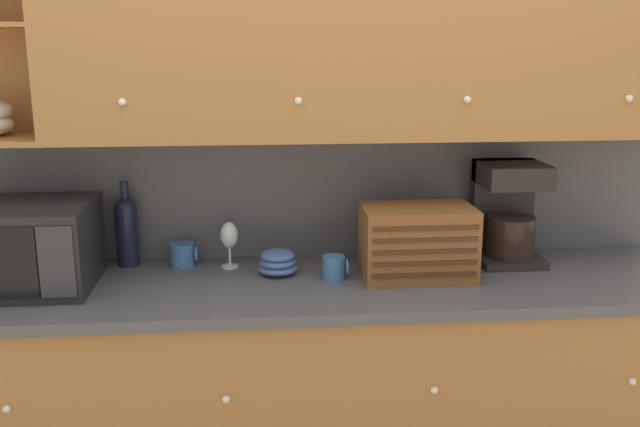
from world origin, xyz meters
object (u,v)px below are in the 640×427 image
at_px(mug, 183,255).
at_px(wine_glass, 229,237).
at_px(bowl_stack_on_counter, 278,262).
at_px(bread_box, 417,242).
at_px(coffee_maker, 508,212).
at_px(microwave, 18,246).
at_px(mug_blue_second, 335,268).
at_px(wine_bottle, 127,228).

relative_size(mug, wine_glass, 0.59).
xyz_separation_m(bowl_stack_on_counter, bread_box, (0.51, -0.07, 0.09)).
height_order(mug, coffee_maker, coffee_maker).
height_order(microwave, wine_glass, microwave).
relative_size(bread_box, coffee_maker, 1.03).
xyz_separation_m(mug, wine_glass, (0.18, -0.03, 0.08)).
bearing_deg(bread_box, coffee_maker, 22.57).
bearing_deg(bowl_stack_on_counter, bread_box, -8.12).
distance_m(bowl_stack_on_counter, coffee_maker, 0.93).
bearing_deg(mug_blue_second, coffee_maker, 13.50).
bearing_deg(bread_box, wine_bottle, 167.65).
distance_m(wine_glass, coffee_maker, 1.09).
xyz_separation_m(bowl_stack_on_counter, coffee_maker, (0.91, 0.09, 0.15)).
bearing_deg(mug, mug_blue_second, -20.21).
bearing_deg(bread_box, microwave, 179.58).
relative_size(microwave, wine_bottle, 1.56).
bearing_deg(bowl_stack_on_counter, mug, 159.97).
height_order(wine_glass, bowl_stack_on_counter, wine_glass).
height_order(microwave, bread_box, microwave).
height_order(wine_glass, coffee_maker, coffee_maker).
relative_size(mug, coffee_maker, 0.27).
bearing_deg(mug_blue_second, wine_bottle, 162.79).
bearing_deg(wine_bottle, bowl_stack_on_counter, -16.00).
bearing_deg(bowl_stack_on_counter, wine_bottle, 164.00).
relative_size(microwave, bread_box, 1.27).
bearing_deg(microwave, wine_glass, 12.58).
height_order(wine_bottle, mug_blue_second, wine_bottle).
relative_size(wine_glass, bread_box, 0.44).
bearing_deg(mug, wine_bottle, 171.22).
height_order(wine_bottle, wine_glass, wine_bottle).
distance_m(mug_blue_second, bread_box, 0.32).
xyz_separation_m(wine_glass, mug_blue_second, (0.39, -0.18, -0.08)).
bearing_deg(coffee_maker, mug_blue_second, -166.50).
xyz_separation_m(wine_bottle, bowl_stack_on_counter, (0.58, -0.16, -0.10)).
height_order(mug, bread_box, bread_box).
bearing_deg(wine_glass, bread_box, -14.07).
relative_size(bowl_stack_on_counter, bread_box, 0.36).
xyz_separation_m(wine_bottle, coffee_maker, (1.48, -0.07, 0.05)).
bearing_deg(bread_box, mug_blue_second, -179.28).
relative_size(mug, bread_box, 0.26).
xyz_separation_m(microwave, coffee_maker, (1.82, 0.15, 0.05)).
height_order(microwave, wine_bottle, wine_bottle).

